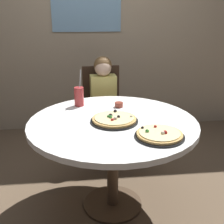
# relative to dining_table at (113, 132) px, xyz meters

# --- Properties ---
(ground_plane) EXTENTS (8.00, 8.00, 0.00)m
(ground_plane) POSITION_rel_dining_table_xyz_m (0.00, 0.00, -0.66)
(ground_plane) COLOR brown
(wall_with_window) EXTENTS (5.20, 0.14, 2.90)m
(wall_with_window) POSITION_rel_dining_table_xyz_m (-0.00, 1.76, 0.79)
(wall_with_window) COLOR tan
(wall_with_window) RESTS_ON ground_plane
(dining_table) EXTENTS (1.25, 1.25, 0.75)m
(dining_table) POSITION_rel_dining_table_xyz_m (0.00, 0.00, 0.00)
(dining_table) COLOR white
(dining_table) RESTS_ON ground_plane
(chair_wooden) EXTENTS (0.42, 0.42, 0.95)m
(chair_wooden) POSITION_rel_dining_table_xyz_m (-0.01, 1.00, -0.13)
(chair_wooden) COLOR #382619
(chair_wooden) RESTS_ON ground_plane
(diner_child) EXTENTS (0.27, 0.42, 1.08)m
(diner_child) POSITION_rel_dining_table_xyz_m (0.00, 0.81, -0.17)
(diner_child) COLOR #3F4766
(diner_child) RESTS_ON ground_plane
(pizza_veggie) EXTENTS (0.35, 0.35, 0.05)m
(pizza_veggie) POSITION_rel_dining_table_xyz_m (0.01, -0.02, 0.11)
(pizza_veggie) COLOR black
(pizza_veggie) RESTS_ON dining_table
(pizza_cheese) EXTENTS (0.32, 0.32, 0.05)m
(pizza_cheese) POSITION_rel_dining_table_xyz_m (0.27, -0.32, 0.11)
(pizza_cheese) COLOR black
(pizza_cheese) RESTS_ON dining_table
(soda_cup) EXTENTS (0.08, 0.08, 0.31)m
(soda_cup) POSITION_rel_dining_table_xyz_m (-0.25, 0.38, 0.17)
(soda_cup) COLOR #B73333
(soda_cup) RESTS_ON dining_table
(sauce_bowl) EXTENTS (0.07, 0.07, 0.04)m
(sauce_bowl) POSITION_rel_dining_table_xyz_m (0.09, 0.30, 0.11)
(sauce_bowl) COLOR brown
(sauce_bowl) RESTS_ON dining_table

